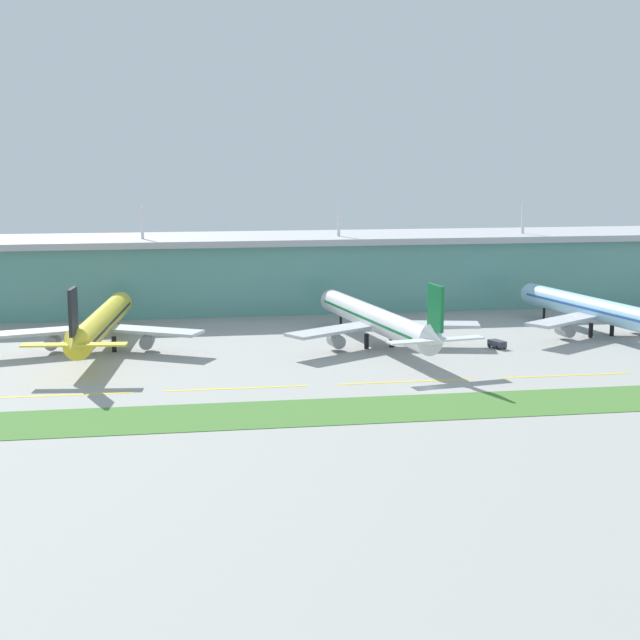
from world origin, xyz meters
The scene contains 11 objects.
ground_plane centered at (0.00, 0.00, 0.00)m, with size 600.00×600.00×0.00m, color #9E9E99.
terminal_building centered at (0.00, 103.29, 10.98)m, with size 288.00×34.00×30.55m.
airliner_near_middle centered at (-65.30, 47.62, 6.45)m, with size 48.48×68.88×18.90m.
airliner_center centered at (-1.02, 41.82, 6.46)m, with size 48.10×71.80×18.90m.
airliner_far_middle centered at (57.01, 46.56, 6.46)m, with size 47.79×69.05×18.90m.
taxiway_stripe_west centered at (-71.00, 5.97, 0.02)m, with size 28.00×0.70×0.04m, color yellow.
taxiway_stripe_mid_west centered at (-37.00, 5.97, 0.02)m, with size 28.00×0.70×0.04m, color yellow.
taxiway_stripe_centre centered at (-3.00, 5.97, 0.02)m, with size 28.00×0.70×0.04m, color yellow.
taxiway_stripe_mid_east centered at (31.00, 5.97, 0.02)m, with size 28.00×0.70×0.04m, color yellow.
grass_verge centered at (0.00, -13.79, 0.05)m, with size 300.00×18.00×0.10m, color #477A33.
pushback_tug centered at (26.61, 35.48, 1.10)m, with size 3.65×4.93×1.85m.
Camera 1 is at (-50.89, -178.22, 45.67)m, focal length 54.32 mm.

